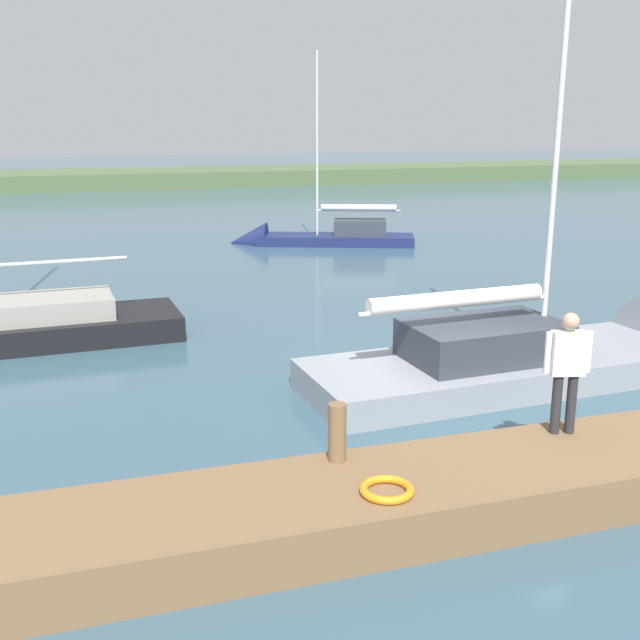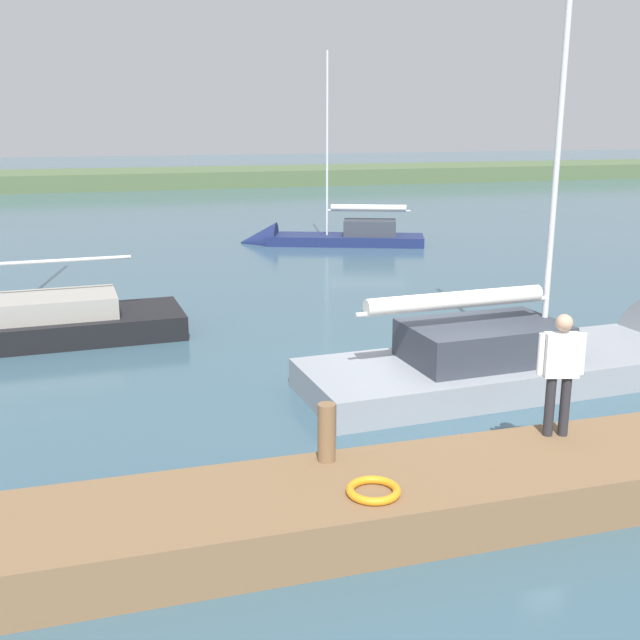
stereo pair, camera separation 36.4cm
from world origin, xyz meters
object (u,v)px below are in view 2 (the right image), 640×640
Objects in this scene: mooring_post_near at (327,432)px; sailboat_near_dock at (588,362)px; sailboat_far_left at (321,240)px; life_ring_buoy at (373,490)px; person_on_dock at (561,366)px.

mooring_post_near is 7.72m from sailboat_near_dock.
sailboat_far_left reaches higher than mooring_post_near.
sailboat_near_dock is at bearing -142.94° from life_ring_buoy.
sailboat_far_left is at bearing 88.41° from sailboat_near_dock.
sailboat_far_left is at bearing -104.85° from life_ring_buoy.
person_on_dock is at bearing -133.80° from sailboat_near_dock.
person_on_dock is (3.33, 3.90, 1.45)m from sailboat_near_dock.
sailboat_far_left is (-6.15, -21.12, -0.89)m from mooring_post_near.
person_on_dock is at bearing 178.07° from mooring_post_near.
mooring_post_near is 0.44× the size of person_on_dock.
person_on_dock reaches higher than life_ring_buoy.
sailboat_far_left is 21.47m from person_on_dock.
mooring_post_near is at bearing -77.10° from person_on_dock.
mooring_post_near is 22.01m from sailboat_far_left.
sailboat_far_left is 0.75× the size of sailboat_near_dock.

